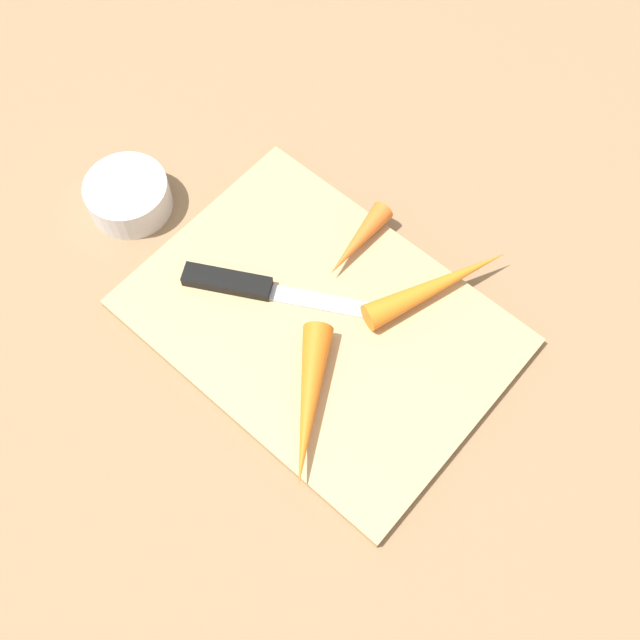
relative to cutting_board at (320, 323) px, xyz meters
name	(u,v)px	position (x,y,z in m)	size (l,w,h in m)	color
ground_plane	(320,325)	(0.00, 0.00, -0.01)	(1.40, 1.40, 0.00)	#8C6D4C
cutting_board	(320,323)	(0.00, 0.00, 0.00)	(0.36, 0.26, 0.01)	tan
knife	(240,284)	(0.09, 0.03, 0.01)	(0.18, 0.12, 0.01)	#B7B7BC
carrot_medium	(309,404)	(-0.05, 0.08, 0.02)	(0.03, 0.03, 0.15)	orange
carrot_longest	(438,285)	(-0.07, -0.10, 0.02)	(0.03, 0.03, 0.16)	orange
carrot_shortest	(357,241)	(0.03, -0.09, 0.02)	(0.02, 0.02, 0.10)	orange
small_bowl	(129,196)	(0.25, 0.03, 0.01)	(0.09, 0.09, 0.04)	silver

